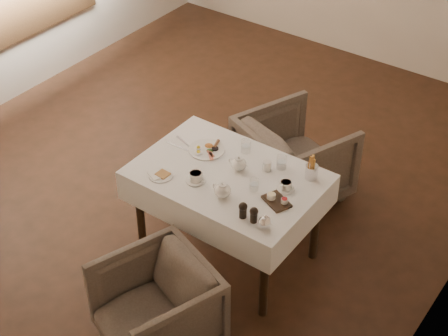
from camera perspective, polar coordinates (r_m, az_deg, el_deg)
name	(u,v)px	position (r m, az deg, el deg)	size (l,w,h in m)	color
table	(228,187)	(4.79, 0.30, -1.58)	(1.28, 0.88, 0.75)	black
armchair_near	(157,307)	(4.45, -5.63, -11.47)	(0.67, 0.69, 0.62)	#4C4138
armchair_far	(294,158)	(5.56, 5.85, 0.84)	(0.76, 0.78, 0.71)	#4C4138
breakfast_plate	(207,149)	(4.94, -1.41, 1.59)	(0.26, 0.26, 0.03)	white
side_plate	(160,175)	(4.71, -5.36, -0.59)	(0.18, 0.17, 0.02)	white
teapot_centre	(239,163)	(4.72, 1.24, 0.40)	(0.15, 0.11, 0.12)	white
teapot_front	(223,190)	(4.49, -0.12, -1.80)	(0.15, 0.12, 0.12)	white
creamer	(267,166)	(4.74, 3.61, 0.20)	(0.06, 0.06, 0.07)	white
teacup_near	(196,177)	(4.64, -2.36, -0.77)	(0.14, 0.14, 0.07)	white
teacup_far	(286,186)	(4.59, 5.15, -1.48)	(0.12, 0.12, 0.06)	white
glass_left	(246,146)	(4.90, 1.82, 1.83)	(0.07, 0.07, 0.10)	silver
glass_mid	(254,184)	(4.56, 2.51, -1.36)	(0.06, 0.06, 0.09)	silver
glass_right	(282,162)	(4.76, 4.81, 0.48)	(0.07, 0.07, 0.10)	silver
condiment_board	(276,200)	(4.49, 4.38, -2.70)	(0.22, 0.19, 0.05)	black
pepper_mill_left	(243,210)	(4.34, 1.58, -3.51)	(0.06, 0.06, 0.12)	black
pepper_mill_right	(254,215)	(4.31, 2.49, -3.90)	(0.06, 0.06, 0.11)	black
silver_pot	(265,221)	(4.27, 3.41, -4.45)	(0.10, 0.08, 0.11)	white
fries_cup	(312,168)	(4.67, 7.31, -0.03)	(0.09, 0.09, 0.19)	silver
cutlery_fork	(184,142)	(5.02, -3.34, 2.16)	(0.02, 0.19, 0.00)	silver
cutlery_knife	(177,146)	(4.99, -3.95, 1.83)	(0.02, 0.21, 0.00)	silver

